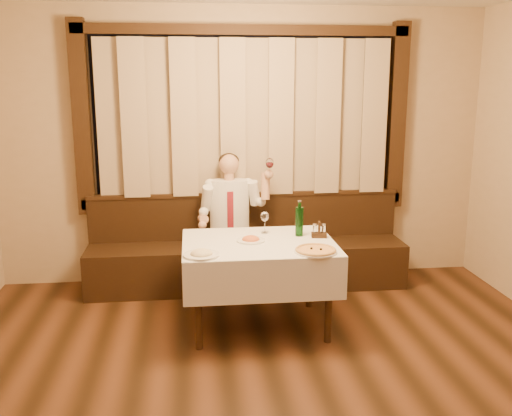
{
  "coord_description": "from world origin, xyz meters",
  "views": [
    {
      "loc": [
        -0.55,
        -2.85,
        2.1
      ],
      "look_at": [
        0.0,
        1.9,
        1.0
      ],
      "focal_mm": 40.0,
      "sensor_mm": 36.0,
      "label": 1
    }
  ],
  "objects": [
    {
      "name": "room",
      "position": [
        -0.0,
        0.97,
        1.5
      ],
      "size": [
        5.01,
        6.01,
        2.81
      ],
      "color": "black",
      "rests_on": "ground"
    },
    {
      "name": "banquette",
      "position": [
        0.0,
        2.72,
        0.31
      ],
      "size": [
        3.2,
        0.61,
        0.94
      ],
      "color": "black",
      "rests_on": "ground"
    },
    {
      "name": "dining_table",
      "position": [
        0.0,
        1.7,
        0.65
      ],
      "size": [
        1.27,
        0.97,
        0.76
      ],
      "color": "black",
      "rests_on": "ground"
    },
    {
      "name": "pizza",
      "position": [
        0.41,
        1.36,
        0.77
      ],
      "size": [
        0.34,
        0.34,
        0.04
      ],
      "rotation": [
        0.0,
        0.0,
        0.37
      ],
      "color": "white",
      "rests_on": "dining_table"
    },
    {
      "name": "pasta_red",
      "position": [
        -0.07,
        1.72,
        0.79
      ],
      "size": [
        0.24,
        0.24,
        0.08
      ],
      "rotation": [
        0.0,
        0.0,
        0.09
      ],
      "color": "white",
      "rests_on": "dining_table"
    },
    {
      "name": "pasta_cream",
      "position": [
        -0.49,
        1.36,
        0.79
      ],
      "size": [
        0.28,
        0.28,
        0.1
      ],
      "rotation": [
        0.0,
        0.0,
        0.16
      ],
      "color": "white",
      "rests_on": "dining_table"
    },
    {
      "name": "green_bottle",
      "position": [
        0.37,
        1.84,
        0.89
      ],
      "size": [
        0.07,
        0.07,
        0.31
      ],
      "rotation": [
        0.0,
        0.0,
        -0.37
      ],
      "color": "#0D3D10",
      "rests_on": "dining_table"
    },
    {
      "name": "table_wine_glass",
      "position": [
        0.08,
        1.96,
        0.9
      ],
      "size": [
        0.07,
        0.07,
        0.19
      ],
      "rotation": [
        0.0,
        0.0,
        0.42
      ],
      "color": "white",
      "rests_on": "dining_table"
    },
    {
      "name": "cruet_caddy",
      "position": [
        0.53,
        1.77,
        0.81
      ],
      "size": [
        0.14,
        0.08,
        0.14
      ],
      "rotation": [
        0.0,
        0.0,
        -0.13
      ],
      "color": "black",
      "rests_on": "dining_table"
    },
    {
      "name": "seated_man",
      "position": [
        -0.17,
        2.63,
        0.8
      ],
      "size": [
        0.74,
        0.55,
        1.37
      ],
      "color": "black",
      "rests_on": "ground"
    }
  ]
}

